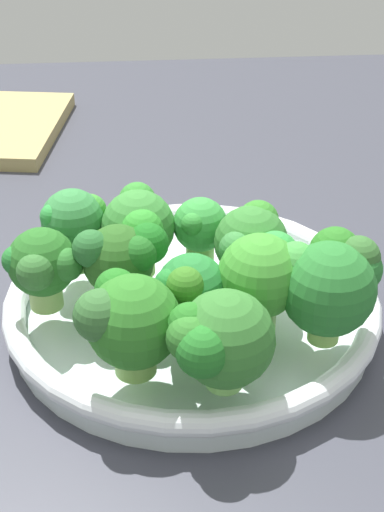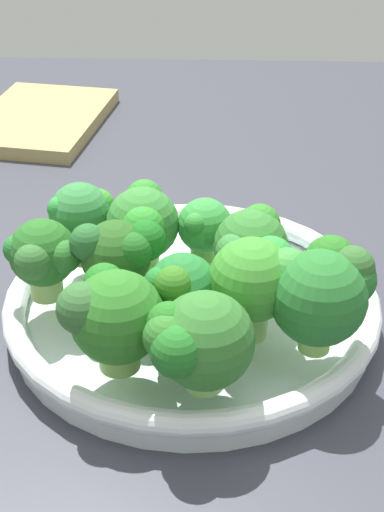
% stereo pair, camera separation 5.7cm
% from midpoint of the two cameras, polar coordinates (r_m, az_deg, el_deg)
% --- Properties ---
extents(ground_plane, '(1.30, 1.30, 0.03)m').
position_cam_midpoint_polar(ground_plane, '(0.62, 0.40, -5.54)').
color(ground_plane, '#383944').
extents(bowl, '(0.29, 0.29, 0.03)m').
position_cam_midpoint_polar(bowl, '(0.60, 2.75, -3.77)').
color(bowl, silver).
rests_on(bowl, ground_plane).
extents(broccoli_floret_0, '(0.06, 0.06, 0.06)m').
position_cam_midpoint_polar(broccoli_floret_0, '(0.56, -8.24, -0.08)').
color(broccoli_floret_0, '#9EC869').
rests_on(broccoli_floret_0, bowl).
extents(broccoli_floret_1, '(0.07, 0.07, 0.07)m').
position_cam_midpoint_polar(broccoli_floret_1, '(0.48, 3.83, -6.46)').
color(broccoli_floret_1, '#90D76F').
rests_on(broccoli_floret_1, bowl).
extents(broccoli_floret_2, '(0.06, 0.05, 0.07)m').
position_cam_midpoint_polar(broccoli_floret_2, '(0.56, 7.27, 0.71)').
color(broccoli_floret_2, '#8CC65D').
rests_on(broccoli_floret_2, bowl).
extents(broccoli_floret_3, '(0.05, 0.05, 0.07)m').
position_cam_midpoint_polar(broccoli_floret_3, '(0.61, -5.55, 2.92)').
color(broccoli_floret_3, '#76B256').
rests_on(broccoli_floret_3, bowl).
extents(broccoli_floret_4, '(0.05, 0.05, 0.06)m').
position_cam_midpoint_polar(broccoli_floret_4, '(0.52, 2.26, -2.61)').
color(broccoli_floret_4, '#8ABE66').
rests_on(broccoli_floret_4, bowl).
extents(broccoli_floret_5, '(0.04, 0.04, 0.06)m').
position_cam_midpoint_polar(broccoli_floret_5, '(0.59, 3.71, 1.98)').
color(broccoli_floret_5, '#79BD50').
rests_on(broccoli_floret_5, bowl).
extents(broccoli_floret_6, '(0.07, 0.07, 0.07)m').
position_cam_midpoint_polar(broccoli_floret_6, '(0.49, -2.67, -4.54)').
color(broccoli_floret_6, '#85BA56').
rests_on(broccoli_floret_6, bowl).
extents(broccoli_floret_7, '(0.07, 0.07, 0.08)m').
position_cam_midpoint_polar(broccoli_floret_7, '(0.52, 8.05, -1.77)').
color(broccoli_floret_7, '#7EB557').
rests_on(broccoli_floret_7, bowl).
extents(broccoli_floret_8, '(0.08, 0.07, 0.07)m').
position_cam_midpoint_polar(broccoli_floret_8, '(0.52, 13.03, -2.61)').
color(broccoli_floret_8, '#A0D968').
rests_on(broccoli_floret_8, bowl).
extents(broccoli_floret_9, '(0.05, 0.07, 0.07)m').
position_cam_midpoint_polar(broccoli_floret_9, '(0.55, -2.52, 0.10)').
color(broccoli_floret_9, '#91D073').
rests_on(broccoli_floret_9, bowl).
extents(broccoli_floret_10, '(0.07, 0.06, 0.07)m').
position_cam_midpoint_polar(broccoli_floret_10, '(0.59, -0.89, 2.39)').
color(broccoli_floret_10, '#9ADA61').
rests_on(broccoli_floret_10, bowl).
extents(cutting_board, '(0.22, 0.17, 0.02)m').
position_cam_midpoint_polar(cutting_board, '(0.96, -9.52, 9.90)').
color(cutting_board, tan).
rests_on(cutting_board, ground_plane).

